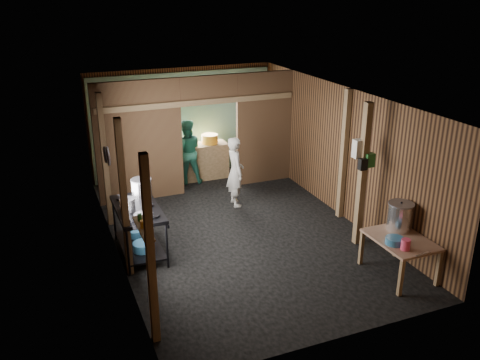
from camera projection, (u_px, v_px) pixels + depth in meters
name	position (u px, v px, depth m)	size (l,w,h in m)	color
floor	(236.00, 230.00, 9.82)	(4.50, 7.00, 0.00)	black
ceiling	(236.00, 96.00, 8.89)	(4.50, 7.00, 0.00)	#3D3A37
wall_back	(182.00, 122.00, 12.38)	(4.50, 0.00, 2.60)	brown
wall_front	(340.00, 253.00, 6.32)	(4.50, 0.00, 2.60)	brown
wall_left	(111.00, 183.00, 8.56)	(0.00, 7.00, 2.60)	brown
wall_right	(341.00, 152.00, 10.14)	(0.00, 7.00, 2.60)	brown
partition_left	(139.00, 142.00, 10.79)	(1.85, 0.10, 2.60)	brown
partition_right	(264.00, 128.00, 11.81)	(1.35, 0.10, 2.60)	brown
partition_header	(209.00, 89.00, 10.98)	(1.30, 0.10, 0.60)	brown
turquoise_panel	(183.00, 124.00, 12.34)	(4.40, 0.06, 2.50)	#659A92
back_counter	(202.00, 161.00, 12.32)	(1.20, 0.50, 0.85)	#A07E57
wall_clock	(193.00, 97.00, 12.16)	(0.20, 0.20, 0.03)	silver
post_left_a	(150.00, 253.00, 6.34)	(0.10, 0.12, 2.60)	#A07E57
post_left_b	(124.00, 200.00, 7.89)	(0.10, 0.12, 2.60)	#A07E57
post_left_c	(105.00, 161.00, 9.62)	(0.10, 0.12, 2.60)	#A07E57
post_right	(344.00, 155.00, 9.95)	(0.10, 0.12, 2.60)	#A07E57
post_free	(362.00, 176.00, 8.88)	(0.12, 0.12, 2.60)	#A07E57
cross_beam	(199.00, 102.00, 10.94)	(4.40, 0.12, 0.12)	#A07E57
pan_lid_big	(108.00, 156.00, 8.79)	(0.34, 0.34, 0.03)	gray
pan_lid_small	(105.00, 155.00, 9.18)	(0.30, 0.30, 0.03)	black
wall_shelf	(143.00, 229.00, 6.74)	(0.14, 0.80, 0.03)	#A07E57
jar_white	(147.00, 232.00, 6.50)	(0.07, 0.07, 0.10)	silver
jar_yellow	(143.00, 224.00, 6.72)	(0.08, 0.08, 0.10)	orange
jar_green	(140.00, 217.00, 6.91)	(0.06, 0.06, 0.10)	#226526
bag_white	(360.00, 149.00, 8.76)	(0.22, 0.15, 0.32)	silver
bag_green	(369.00, 160.00, 8.74)	(0.16, 0.12, 0.24)	#226526
bag_black	(363.00, 164.00, 8.69)	(0.14, 0.10, 0.20)	black
gas_range	(139.00, 230.00, 8.83)	(0.76, 1.47, 0.87)	black
prep_table	(399.00, 257.00, 8.21)	(0.80, 1.09, 0.65)	#9E735A
stove_pot_large	(142.00, 189.00, 9.03)	(0.37, 0.37, 0.37)	silver
stove_pot_med	(128.00, 205.00, 8.54)	(0.26, 0.26, 0.23)	silver
frying_pan	(142.00, 215.00, 8.33)	(0.27, 0.49, 0.07)	gray
blue_tub_front	(143.00, 247.00, 8.70)	(0.35, 0.35, 0.14)	teal
blue_tub_back	(136.00, 233.00, 9.20)	(0.32, 0.32, 0.13)	teal
stock_pot	(400.00, 217.00, 8.32)	(0.42, 0.42, 0.49)	silver
wash_basin	(394.00, 241.00, 7.91)	(0.28, 0.28, 0.11)	teal
pink_bucket	(406.00, 244.00, 7.73)	(0.14, 0.14, 0.17)	#EF456B
knife	(423.00, 254.00, 7.62)	(0.30, 0.04, 0.01)	silver
yellow_tub	(210.00, 139.00, 12.20)	(0.39, 0.39, 0.22)	orange
red_cup	(187.00, 143.00, 12.02)	(0.12, 0.12, 0.14)	#CF5737
cook	(235.00, 172.00, 10.70)	(0.54, 0.36, 1.49)	beige
worker_back	(187.00, 152.00, 11.91)	(0.74, 0.58, 1.53)	#2C7D66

